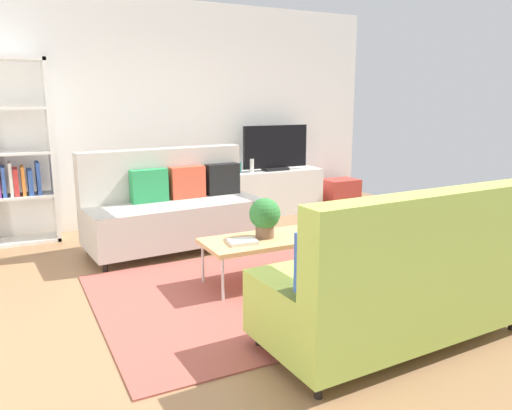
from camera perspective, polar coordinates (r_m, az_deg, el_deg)
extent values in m
plane|color=#936B47|center=(4.49, -0.75, -9.45)|extent=(7.68, 7.68, 0.00)
cube|color=white|center=(6.81, -11.37, 10.22)|extent=(6.40, 0.12, 2.90)
cube|color=#9E4C42|center=(4.42, 1.50, -9.74)|extent=(2.90, 2.20, 0.01)
cube|color=#B2ADA3|center=(5.56, -9.29, -1.87)|extent=(1.96, 0.98, 0.44)
cube|color=#B2ADA3|center=(5.76, -10.66, 3.63)|extent=(1.91, 0.35, 0.56)
cube|color=#B2ADA3|center=(5.90, -1.66, 0.18)|extent=(0.26, 0.85, 0.22)
cube|color=#B2ADA3|center=(5.29, -17.89, -1.81)|extent=(0.26, 0.85, 0.22)
cylinder|color=black|center=(5.71, 0.23, -4.14)|extent=(0.05, 0.05, 0.10)
cylinder|color=black|center=(5.07, -16.92, -6.82)|extent=(0.05, 0.05, 0.10)
cylinder|color=black|center=(6.28, -3.01, -2.64)|extent=(0.05, 0.05, 0.10)
cylinder|color=black|center=(5.70, -18.65, -4.82)|extent=(0.05, 0.05, 0.10)
cube|color=black|center=(5.88, -3.87, 3.00)|extent=(0.41, 0.17, 0.36)
cube|color=#D84C33|center=(5.69, -7.90, 2.60)|extent=(0.41, 0.17, 0.36)
cube|color=#288C4C|center=(5.53, -12.19, 2.17)|extent=(0.41, 0.17, 0.36)
cube|color=#A3BC4C|center=(3.62, 15.37, -9.92)|extent=(1.93, 0.92, 0.44)
cube|color=#A3BC4C|center=(3.26, 19.79, -3.41)|extent=(1.91, 0.28, 0.56)
cube|color=#A3BC4C|center=(3.08, 3.85, -11.31)|extent=(0.23, 0.85, 0.22)
cube|color=#A3BC4C|center=(4.20, 23.84, -5.86)|extent=(0.23, 0.85, 0.22)
cylinder|color=black|center=(3.49, 0.33, -15.17)|extent=(0.05, 0.05, 0.10)
cylinder|color=black|center=(4.53, 20.13, -9.34)|extent=(0.05, 0.05, 0.10)
cylinder|color=black|center=(3.00, 7.16, -20.28)|extent=(0.05, 0.05, 0.10)
cylinder|color=black|center=(4.16, 27.33, -11.93)|extent=(0.05, 0.05, 0.10)
cube|color=#3359B2|center=(2.97, 8.35, -6.33)|extent=(0.41, 0.16, 0.36)
cube|color=tan|center=(4.48, 0.88, -4.09)|extent=(1.10, 0.56, 0.04)
cylinder|color=silver|center=(4.55, -6.12, -6.68)|extent=(0.02, 0.02, 0.38)
cylinder|color=silver|center=(4.97, 4.76, -5.01)|extent=(0.02, 0.02, 0.38)
cylinder|color=silver|center=(4.15, -3.83, -8.54)|extent=(0.02, 0.02, 0.38)
cylinder|color=silver|center=(4.60, 7.77, -6.50)|extent=(0.02, 0.02, 0.38)
cube|color=silver|center=(7.23, 2.14, 1.52)|extent=(1.40, 0.44, 0.64)
cube|color=black|center=(7.15, 2.23, 4.17)|extent=(0.36, 0.20, 0.04)
cube|color=black|center=(7.12, 2.26, 6.73)|extent=(1.00, 0.05, 0.60)
cube|color=white|center=(6.28, -22.50, 5.73)|extent=(0.04, 0.36, 2.10)
cube|color=white|center=(6.44, -26.45, -3.83)|extent=(1.10, 0.36, 0.04)
cube|color=white|center=(6.33, -26.90, 0.79)|extent=(1.02, 0.36, 0.03)
cube|color=white|center=(6.26, -27.34, 5.28)|extent=(1.02, 0.36, 0.03)
cube|color=#3359B2|center=(6.30, -27.00, 2.45)|extent=(0.04, 0.29, 0.34)
cube|color=silver|center=(6.30, -26.36, 2.70)|extent=(0.03, 0.29, 0.38)
cube|color=red|center=(6.30, -25.87, 2.42)|extent=(0.05, 0.29, 0.31)
cube|color=orange|center=(6.30, -25.19, 2.58)|extent=(0.04, 0.29, 0.33)
cube|color=#3359B2|center=(6.31, -24.51, 2.45)|extent=(0.05, 0.29, 0.29)
cube|color=#3359B2|center=(6.31, -23.75, 2.89)|extent=(0.04, 0.29, 0.37)
cube|color=#B2382D|center=(7.75, 9.63, 1.33)|extent=(0.52, 0.40, 0.44)
cylinder|color=brown|center=(4.49, 1.01, -3.07)|extent=(0.17, 0.17, 0.11)
sphere|color=#2D7233|center=(4.45, 1.02, -1.00)|extent=(0.28, 0.28, 0.28)
cube|color=silver|center=(4.31, -1.54, -4.25)|extent=(0.26, 0.21, 0.03)
cylinder|color=#33B29E|center=(6.95, -2.24, 4.37)|extent=(0.13, 0.13, 0.14)
cylinder|color=silver|center=(6.95, -0.50, 4.56)|extent=(0.06, 0.06, 0.19)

